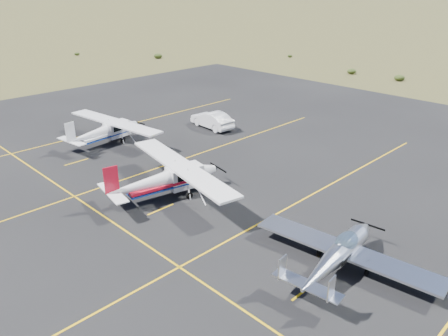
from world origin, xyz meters
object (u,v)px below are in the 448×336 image
aircraft_cessna (166,178)px  aircraft_plain (105,131)px  sedan (212,120)px  aircraft_low_wing (339,253)px

aircraft_cessna → aircraft_plain: size_ratio=1.09×
aircraft_plain → sedan: aircraft_plain is taller
aircraft_low_wing → sedan: (11.30, 21.08, -0.19)m
sedan → aircraft_low_wing: bearing=66.1°
aircraft_cessna → aircraft_plain: (2.54, 11.92, -0.11)m
aircraft_low_wing → aircraft_cessna: size_ratio=0.82×
aircraft_plain → sedan: (9.77, -3.23, -0.41)m
aircraft_low_wing → aircraft_cessna: (-1.01, 12.39, 0.32)m
aircraft_low_wing → aircraft_plain: 24.35m
aircraft_cessna → sedan: (12.32, 8.69, -0.52)m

